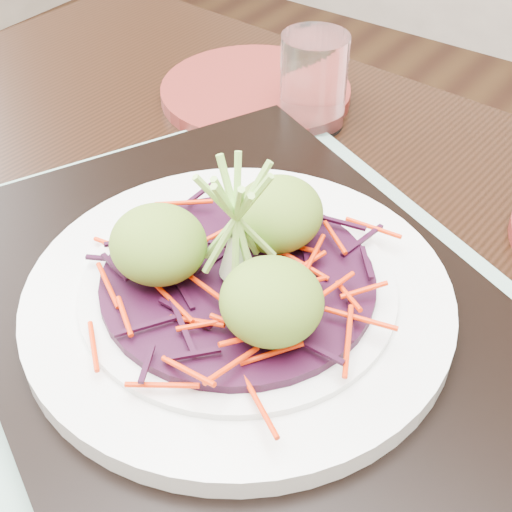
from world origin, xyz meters
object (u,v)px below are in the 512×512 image
Objects in this scene: white_plate at (238,296)px; terracotta_side_plate at (255,92)px; water_glass at (313,82)px; serving_tray at (239,316)px; dining_table at (285,420)px.

white_plate is 1.45× the size of terracotta_side_plate.
water_glass reaches higher than white_plate.
serving_tray is at bearing -56.20° from terracotta_side_plate.
water_glass is (-0.11, 0.26, 0.01)m from white_plate.
white_plate reaches higher than dining_table.
dining_table is 0.13m from white_plate.
terracotta_side_plate is (-0.18, 0.27, -0.01)m from serving_tray.
dining_table is at bearing -60.65° from water_glass.
water_glass is (0.07, -0.01, 0.04)m from terracotta_side_plate.
dining_table is 4.21× the size of white_plate.
terracotta_side_plate is 0.08m from water_glass.
dining_table is 2.74× the size of serving_tray.
terracotta_side_plate is at bearing 147.84° from serving_tray.
white_plate is at bearing -80.00° from serving_tray.
white_plate is (-0.00, -0.00, 0.02)m from serving_tray.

